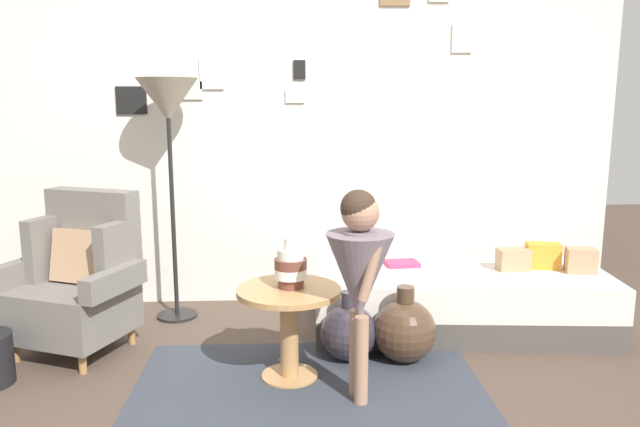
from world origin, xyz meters
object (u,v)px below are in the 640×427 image
(vase_striped, at_px, (291,267))
(person_child, at_px, (360,269))
(armchair, at_px, (79,280))
(daybed, at_px, (460,300))
(floor_lamp, at_px, (168,110))
(demijohn_far, at_px, (404,330))
(side_table, at_px, (289,314))
(book_on_daybed, at_px, (402,263))
(demijohn_near, at_px, (349,332))

(vase_striped, xyz_separation_m, person_child, (0.34, -0.29, 0.07))
(armchair, distance_m, daybed, 2.43)
(vase_striped, bearing_deg, floor_lamp, 129.14)
(demijohn_far, bearing_deg, daybed, 46.24)
(floor_lamp, bearing_deg, side_table, -51.81)
(armchair, bearing_deg, person_child, -24.64)
(book_on_daybed, distance_m, demijohn_far, 0.69)
(armchair, bearing_deg, daybed, 4.76)
(side_table, bearing_deg, demijohn_near, 32.83)
(floor_lamp, height_order, person_child, floor_lamp)
(demijohn_near, bearing_deg, person_child, -89.81)
(person_child, bearing_deg, side_table, 142.48)
(daybed, xyz_separation_m, side_table, (-1.14, -0.68, 0.17))
(book_on_daybed, bearing_deg, floor_lamp, 173.74)
(book_on_daybed, bearing_deg, armchair, -169.91)
(daybed, bearing_deg, floor_lamp, 170.18)
(vase_striped, bearing_deg, side_table, -118.59)
(vase_striped, relative_size, book_on_daybed, 1.23)
(side_table, bearing_deg, floor_lamp, 128.19)
(floor_lamp, height_order, demijohn_far, floor_lamp)
(armchair, xyz_separation_m, floor_lamp, (0.48, 0.54, 1.01))
(armchair, relative_size, demijohn_near, 2.32)
(side_table, distance_m, person_child, 0.55)
(floor_lamp, bearing_deg, demijohn_near, -34.51)
(person_child, xyz_separation_m, book_on_daybed, (0.42, 1.11, -0.28))
(daybed, relative_size, book_on_daybed, 8.89)
(demijohn_near, bearing_deg, book_on_daybed, 55.49)
(daybed, xyz_separation_m, vase_striped, (-1.13, -0.66, 0.43))
(person_child, height_order, demijohn_near, person_child)
(daybed, relative_size, demijohn_near, 4.67)
(vase_striped, height_order, floor_lamp, floor_lamp)
(floor_lamp, xyz_separation_m, book_on_daybed, (1.57, -0.17, -1.03))
(person_child, distance_m, book_on_daybed, 1.22)
(armchair, height_order, vase_striped, armchair)
(person_child, xyz_separation_m, demijohn_near, (-0.00, 0.49, -0.52))
(daybed, xyz_separation_m, demijohn_far, (-0.47, -0.49, -0.01))
(vase_striped, xyz_separation_m, demijohn_far, (0.66, 0.17, -0.44))
(armchair, xyz_separation_m, book_on_daybed, (2.05, 0.36, -0.02))
(floor_lamp, height_order, demijohn_near, floor_lamp)
(daybed, bearing_deg, armchair, -175.24)
(daybed, height_order, person_child, person_child)
(demijohn_near, height_order, demijohn_far, demijohn_far)
(person_child, bearing_deg, demijohn_far, 54.97)
(demijohn_near, relative_size, demijohn_far, 0.92)
(daybed, distance_m, book_on_daybed, 0.45)
(daybed, distance_m, side_table, 1.33)
(armchair, xyz_separation_m, demijohn_near, (1.62, -0.25, -0.27))
(side_table, distance_m, demijohn_near, 0.46)
(armchair, xyz_separation_m, daybed, (2.41, 0.20, -0.24))
(floor_lamp, bearing_deg, vase_striped, -50.86)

